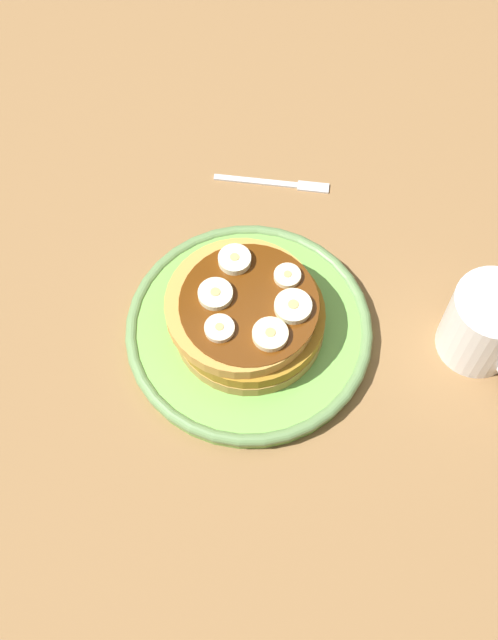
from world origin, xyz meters
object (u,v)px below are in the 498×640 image
Objects in this scene: banana_slice_5 at (220,329)px; plate at (249,330)px; banana_slice_1 at (215,294)px; banana_slice_2 at (293,307)px; banana_slice_3 at (235,260)px; banana_slice_0 at (287,276)px; pancake_stack at (248,314)px; coffee_mug at (487,326)px; banana_slice_4 at (273,333)px; fork at (279,183)px.

plate is at bearing 106.99° from banana_slice_5.
banana_slice_2 is (4.71, 5.68, 0.01)cm from banana_slice_1.
banana_slice_2 is (2.49, 3.31, 5.83)cm from plate.
banana_slice_3 is at bearing 140.59° from banana_slice_5.
banana_slice_0 is 8.51cm from banana_slice_5.
pancake_stack is (-0.17, 0.02, 3.04)cm from plate.
banana_slice_1 is at bearing -133.04° from plate.
coffee_mug is (16.90, 18.25, -2.57)cm from banana_slice_3.
banana_slice_4 is 4.96cm from banana_slice_5.
banana_slice_0 is at bearing 96.28° from pancake_stack.
banana_slice_5 is (-1.35, -7.05, -0.07)cm from banana_slice_2.
banana_slice_0 is 6.29cm from banana_slice_4.
fork is (-14.31, 7.64, -6.63)cm from banana_slice_0.
banana_slice_3 reaches higher than fork.
fork is at bearing 151.91° from banana_slice_0.
fork is at bearing 147.94° from banana_slice_4.
banana_slice_3 is 7.52cm from banana_slice_5.
banana_slice_3 reaches higher than banana_slice_1.
pancake_stack is 19.58cm from fork.
pancake_stack is at bearing -39.43° from fork.
pancake_stack is at bearing -175.77° from banana_slice_4.
plate is 19.34cm from fork.
banana_slice_2 is (3.16, -1.26, 0.08)cm from banana_slice_0.
banana_slice_4 is at bearing 4.66° from plate.
banana_slice_3 is (-4.00, -3.54, 0.12)cm from banana_slice_0.
fork is (-16.13, 15.95, -6.64)cm from banana_slice_5.
banana_slice_0 is at bearing 77.38° from banana_slice_1.
pancake_stack reaches higher than plate.
banana_slice_1 and banana_slice_2 have the same top height.
banana_slice_4 is 0.30× the size of coffee_mug.
coffee_mug reaches higher than pancake_stack.
banana_slice_2 is at bearing 51.04° from pancake_stack.
banana_slice_1 is 20.50cm from fork.
plate is at bearing -12.37° from banana_slice_3.
plate is 7.05cm from banana_slice_4.
banana_slice_2 is 20.72cm from fork.
banana_slice_2 is 0.32× the size of coffee_mug.
banana_slice_1 is 0.93× the size of banana_slice_2.
fork is at bearing 132.71° from banana_slice_3.
plate is 1.57× the size of pancake_stack.
plate is 6.96cm from banana_slice_5.
plate is 8.79× the size of banana_slice_5.
banana_slice_2 reaches higher than pancake_stack.
banana_slice_1 reaches higher than plate.
banana_slice_1 is 3.63cm from banana_slice_5.
coffee_mug is (11.10, 23.03, -2.46)cm from banana_slice_5.
banana_slice_1 is 1.04× the size of banana_slice_3.
banana_slice_3 is 0.29× the size of coffee_mug.
banana_slice_1 is (-1.55, -6.94, 0.07)cm from banana_slice_0.
pancake_stack is 4.95× the size of banana_slice_3.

